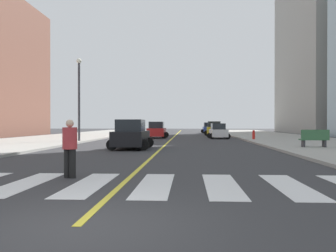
{
  "coord_description": "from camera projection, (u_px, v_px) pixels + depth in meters",
  "views": [
    {
      "loc": [
        1.8,
        -5.65,
        1.67
      ],
      "look_at": [
        -0.04,
        26.64,
        1.44
      ],
      "focal_mm": 38.31,
      "sensor_mm": 36.0,
      "label": 1
    }
  ],
  "objects": [
    {
      "name": "car_white_fourth",
      "position": [
        218.0,
        131.0,
        39.63
      ],
      "size": [
        2.44,
        3.82,
        1.68
      ],
      "rotation": [
        0.0,
        0.0,
        3.18
      ],
      "color": "silver",
      "rests_on": "ground"
    },
    {
      "name": "car_red_fifth",
      "position": [
        157.0,
        130.0,
        40.98
      ],
      "size": [
        2.62,
        4.19,
        1.87
      ],
      "rotation": [
        0.0,
        0.0,
        -0.0
      ],
      "color": "red",
      "rests_on": "ground"
    },
    {
      "name": "car_blue_third",
      "position": [
        209.0,
        128.0,
        61.87
      ],
      "size": [
        2.59,
        4.13,
        1.84
      ],
      "rotation": [
        0.0,
        0.0,
        3.15
      ],
      "color": "#2D479E",
      "rests_on": "ground"
    },
    {
      "name": "street_lamp",
      "position": [
        79.0,
        92.0,
        31.43
      ],
      "size": [
        0.44,
        0.44,
        7.24
      ],
      "color": "#38383D",
      "rests_on": "sidewalk_kerb_west"
    },
    {
      "name": "crosswalk_paint",
      "position": [
        122.0,
        184.0,
        9.75
      ],
      "size": [
        13.5,
        4.0,
        0.01
      ],
      "color": "silver",
      "rests_on": "ground"
    },
    {
      "name": "pedestrian_crossing",
      "position": [
        70.0,
        146.0,
        10.95
      ],
      "size": [
        0.44,
        0.44,
        1.79
      ],
      "rotation": [
        0.0,
        0.0,
        6.02
      ],
      "color": "black",
      "rests_on": "ground"
    },
    {
      "name": "fire_hydrant",
      "position": [
        254.0,
        135.0,
        34.59
      ],
      "size": [
        0.26,
        0.26,
        0.89
      ],
      "color": "red",
      "rests_on": "sidewalk_kerb_east"
    },
    {
      "name": "ground_plane",
      "position": [
        76.0,
        227.0,
        5.76
      ],
      "size": [
        220.0,
        220.0,
        0.0
      ],
      "primitive_type": "plane",
      "color": "#333335"
    },
    {
      "name": "car_yellow_nearest",
      "position": [
        214.0,
        129.0,
        49.0
      ],
      "size": [
        2.85,
        4.45,
        1.96
      ],
      "rotation": [
        0.0,
        0.0,
        3.1
      ],
      "color": "gold",
      "rests_on": "ground"
    },
    {
      "name": "lane_divider_paint",
      "position": [
        174.0,
        136.0,
        45.69
      ],
      "size": [
        0.16,
        80.0,
        0.01
      ],
      "primitive_type": "cube",
      "color": "yellow",
      "rests_on": "ground"
    },
    {
      "name": "car_black_second",
      "position": [
        131.0,
        135.0,
        23.4
      ],
      "size": [
        2.7,
        4.31,
        1.92
      ],
      "rotation": [
        0.0,
        0.0,
        -0.01
      ],
      "color": "black",
      "rests_on": "ground"
    },
    {
      "name": "park_bench",
      "position": [
        314.0,
        139.0,
        23.04
      ],
      "size": [
        1.82,
        0.63,
        1.12
      ],
      "rotation": [
        0.0,
        0.0,
        1.61
      ],
      "color": "#33603D",
      "rests_on": "sidewalk_kerb_east"
    }
  ]
}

